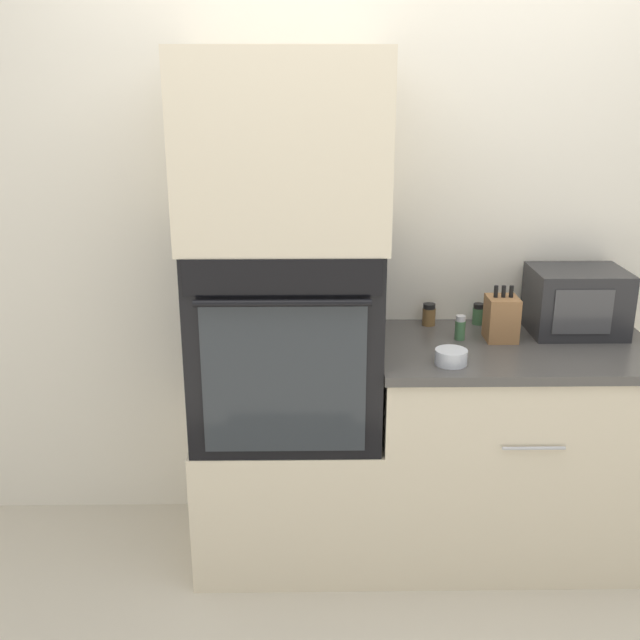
{
  "coord_description": "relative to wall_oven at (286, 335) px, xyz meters",
  "views": [
    {
      "loc": [
        -0.26,
        -2.32,
        1.84
      ],
      "look_at": [
        -0.22,
        0.21,
        1.0
      ],
      "focal_mm": 42.0,
      "sensor_mm": 36.0,
      "label": 1
    }
  ],
  "objects": [
    {
      "name": "ground_plane",
      "position": [
        0.35,
        -0.3,
        -0.91
      ],
      "size": [
        12.0,
        12.0,
        0.0
      ],
      "primitive_type": "plane",
      "color": "beige"
    },
    {
      "name": "wall_back",
      "position": [
        0.35,
        0.33,
        0.34
      ],
      "size": [
        8.0,
        0.05,
        2.5
      ],
      "color": "silver",
      "rests_on": "ground_plane"
    },
    {
      "name": "oven_cabinet_base",
      "position": [
        -0.0,
        0.0,
        -0.64
      ],
      "size": [
        0.7,
        0.6,
        0.55
      ],
      "color": "beige",
      "rests_on": "ground_plane"
    },
    {
      "name": "wall_oven",
      "position": [
        0.0,
        0.0,
        0.0
      ],
      "size": [
        0.67,
        0.64,
        0.72
      ],
      "color": "black",
      "rests_on": "oven_cabinet_base"
    },
    {
      "name": "oven_cabinet_upper",
      "position": [
        -0.0,
        0.0,
        0.68
      ],
      "size": [
        0.7,
        0.6,
        0.64
      ],
      "color": "beige",
      "rests_on": "wall_oven"
    },
    {
      "name": "counter_unit",
      "position": [
        0.86,
        0.0,
        -0.48
      ],
      "size": [
        1.05,
        0.63,
        0.87
      ],
      "color": "beige",
      "rests_on": "ground_plane"
    },
    {
      "name": "microwave",
      "position": [
        1.12,
        0.14,
        0.08
      ],
      "size": [
        0.35,
        0.28,
        0.25
      ],
      "color": "#232326",
      "rests_on": "counter_unit"
    },
    {
      "name": "knife_block",
      "position": [
        0.81,
        0.06,
        0.04
      ],
      "size": [
        0.12,
        0.12,
        0.21
      ],
      "color": "olive",
      "rests_on": "counter_unit"
    },
    {
      "name": "bowl",
      "position": [
        0.58,
        -0.19,
        -0.02
      ],
      "size": [
        0.11,
        0.11,
        0.05
      ],
      "color": "silver",
      "rests_on": "counter_unit"
    },
    {
      "name": "condiment_jar_near",
      "position": [
        0.57,
        0.24,
        -0.0
      ],
      "size": [
        0.05,
        0.05,
        0.09
      ],
      "color": "brown",
      "rests_on": "counter_unit"
    },
    {
      "name": "condiment_jar_mid",
      "position": [
        0.77,
        0.25,
        -0.0
      ],
      "size": [
        0.05,
        0.05,
        0.09
      ],
      "color": "#427047",
      "rests_on": "counter_unit"
    },
    {
      "name": "condiment_jar_far",
      "position": [
        0.66,
        0.06,
        0.0
      ],
      "size": [
        0.04,
        0.04,
        0.09
      ],
      "color": "#427047",
      "rests_on": "counter_unit"
    }
  ]
}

